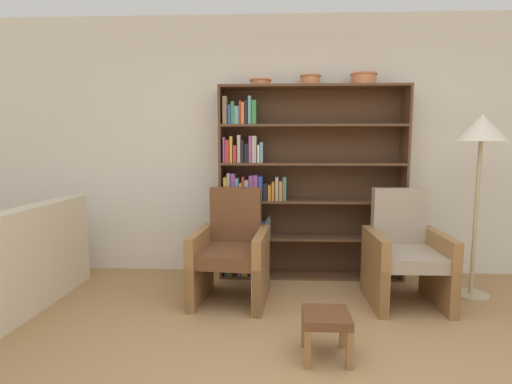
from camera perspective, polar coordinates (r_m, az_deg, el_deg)
The scene contains 10 objects.
wall_back at distance 4.37m, azimuth 7.64°, elevation 6.38°, with size 12.00×0.06×2.75m.
bookshelf at distance 4.20m, azimuth 5.13°, elevation 1.08°, with size 1.91×0.30×2.00m.
bowl_copper at distance 4.21m, azimuth 0.65°, elevation 15.45°, with size 0.23×0.23×0.07m.
bowl_stoneware at distance 4.23m, azimuth 7.79°, elevation 15.64°, with size 0.22×0.22×0.11m.
bowl_terracotta at distance 4.31m, azimuth 15.14°, elevation 15.39°, with size 0.27×0.27×0.12m.
couch at distance 4.14m, azimuth -32.78°, elevation -9.66°, with size 0.96×1.60×0.89m.
armchair_leather at distance 3.67m, azimuth -3.51°, elevation -8.65°, with size 0.70×0.74×1.00m.
armchair_cushioned at distance 3.83m, azimuth 20.49°, elevation -8.41°, with size 0.65×0.69×1.00m.
floor_lamp at distance 4.12m, azimuth 29.48°, elevation 6.78°, with size 0.44×0.44×1.67m.
footstool at distance 2.80m, azimuth 10.01°, elevation -17.85°, with size 0.31×0.31×0.31m.
Camera 1 is at (-0.38, -1.84, 1.42)m, focal length 28.00 mm.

